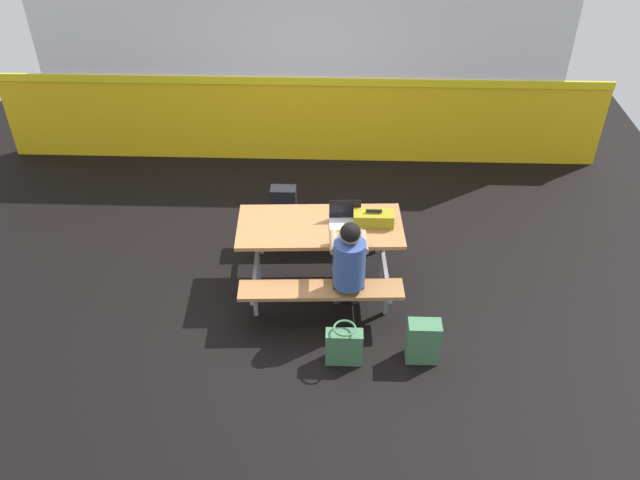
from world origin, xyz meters
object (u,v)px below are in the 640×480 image
object	(u,v)px
laptop_silver	(345,219)
toolbox_grey	(373,219)
satchel_spare	(423,341)
picnic_table_main	(320,238)
backpack_dark	(284,204)
student_nearer	(349,262)
tote_bag_bright	(344,346)

from	to	relation	value
laptop_silver	toolbox_grey	world-z (taller)	laptop_silver
laptop_silver	satchel_spare	world-z (taller)	laptop_silver
laptop_silver	picnic_table_main	bearing A→B (deg)	-168.77
laptop_silver	satchel_spare	xyz separation A→B (m)	(0.73, -1.12, -0.57)
toolbox_grey	backpack_dark	bearing A→B (deg)	131.79
backpack_dark	student_nearer	bearing A→B (deg)	-65.76
picnic_table_main	backpack_dark	size ratio (longest dim) A/B	3.85
laptop_silver	satchel_spare	size ratio (longest dim) A/B	0.75
laptop_silver	toolbox_grey	bearing A→B (deg)	-4.75
picnic_table_main	tote_bag_bright	distance (m)	1.22
picnic_table_main	student_nearer	xyz separation A→B (m)	(0.29, -0.54, 0.13)
picnic_table_main	tote_bag_bright	world-z (taller)	picnic_table_main
toolbox_grey	backpack_dark	world-z (taller)	toolbox_grey
student_nearer	toolbox_grey	bearing A→B (deg)	66.82
picnic_table_main	tote_bag_bright	bearing A→B (deg)	-77.05
tote_bag_bright	satchel_spare	distance (m)	0.73
laptop_silver	backpack_dark	xyz separation A→B (m)	(-0.73, 1.10, -0.57)
backpack_dark	tote_bag_bright	bearing A→B (deg)	-72.18
student_nearer	toolbox_grey	distance (m)	0.63
picnic_table_main	laptop_silver	bearing A→B (deg)	11.23
student_nearer	satchel_spare	bearing A→B (deg)	-37.04
toolbox_grey	satchel_spare	bearing A→B (deg)	-67.64
laptop_silver	toolbox_grey	distance (m)	0.28
toolbox_grey	tote_bag_bright	distance (m)	1.34
picnic_table_main	laptop_silver	xyz separation A→B (m)	(0.25, 0.05, 0.21)
picnic_table_main	student_nearer	distance (m)	0.63
picnic_table_main	satchel_spare	distance (m)	1.49
toolbox_grey	backpack_dark	distance (m)	1.63
toolbox_grey	satchel_spare	world-z (taller)	toolbox_grey
toolbox_grey	picnic_table_main	bearing A→B (deg)	-177.14
student_nearer	backpack_dark	bearing A→B (deg)	114.24
picnic_table_main	backpack_dark	world-z (taller)	picnic_table_main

